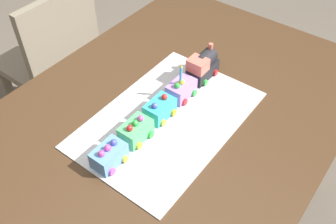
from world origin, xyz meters
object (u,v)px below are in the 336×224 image
object	(u,v)px
cake_car_caboose_lavender	(181,89)
cake_car_hopper_sky_blue	(109,155)
cake_car_tanker_turquoise	(160,109)
birthday_candle	(181,73)
dining_table	(173,131)
cake_locomotive	(203,66)
chair	(54,61)
cake_car_flatbed_mint_green	(136,131)

from	to	relation	value
cake_car_caboose_lavender	cake_car_hopper_sky_blue	size ratio (longest dim) A/B	1.00
cake_car_tanker_turquoise	birthday_candle	distance (m)	0.14
cake_car_caboose_lavender	cake_car_hopper_sky_blue	distance (m)	0.35
cake_car_tanker_turquoise	cake_car_hopper_sky_blue	xyz separation A→B (m)	(0.24, -0.00, 0.00)
cake_car_tanker_turquoise	birthday_candle	bearing A→B (deg)	180.00
dining_table	cake_car_caboose_lavender	xyz separation A→B (m)	(-0.07, -0.02, 0.14)
dining_table	birthday_candle	world-z (taller)	birthday_candle
dining_table	cake_locomotive	size ratio (longest dim) A/B	10.00
cake_locomotive	cake_car_hopper_sky_blue	bearing A→B (deg)	-0.00
chair	cake_car_caboose_lavender	distance (m)	0.87
cake_locomotive	cake_car_hopper_sky_blue	size ratio (longest dim) A/B	1.40
dining_table	cake_car_tanker_turquoise	distance (m)	0.15
cake_car_caboose_lavender	cake_car_tanker_turquoise	xyz separation A→B (m)	(0.12, 0.00, 0.00)
cake_car_caboose_lavender	cake_car_hopper_sky_blue	xyz separation A→B (m)	(0.35, -0.00, 0.00)
dining_table	cake_car_flatbed_mint_green	size ratio (longest dim) A/B	14.00
chair	cake_car_tanker_turquoise	bearing A→B (deg)	77.48
cake_locomotive	cake_car_tanker_turquoise	bearing A→B (deg)	-0.00
cake_car_hopper_sky_blue	cake_car_caboose_lavender	bearing A→B (deg)	180.00
cake_car_tanker_turquoise	cake_car_hopper_sky_blue	distance (m)	0.24
cake_car_flatbed_mint_green	cake_car_hopper_sky_blue	xyz separation A→B (m)	(0.12, 0.00, 0.00)
cake_car_flatbed_mint_green	cake_car_hopper_sky_blue	distance (m)	0.12
cake_locomotive	cake_car_hopper_sky_blue	xyz separation A→B (m)	(0.48, -0.00, -0.02)
cake_locomotive	cake_car_caboose_lavender	bearing A→B (deg)	-0.00
cake_car_caboose_lavender	dining_table	bearing A→B (deg)	13.71
cake_car_tanker_turquoise	birthday_candle	world-z (taller)	birthday_candle
cake_car_tanker_turquoise	cake_car_hopper_sky_blue	bearing A→B (deg)	-0.00
dining_table	cake_car_tanker_turquoise	bearing A→B (deg)	-18.46
chair	cake_locomotive	distance (m)	0.88
dining_table	cake_car_hopper_sky_blue	world-z (taller)	cake_car_hopper_sky_blue
chair	dining_table	bearing A→B (deg)	81.02
cake_car_caboose_lavender	cake_car_flatbed_mint_green	xyz separation A→B (m)	(0.24, -0.00, 0.00)
cake_locomotive	cake_car_flatbed_mint_green	bearing A→B (deg)	-0.00
cake_car_hopper_sky_blue	cake_locomotive	bearing A→B (deg)	180.00
cake_car_flatbed_mint_green	cake_locomotive	bearing A→B (deg)	180.00
chair	cake_car_tanker_turquoise	distance (m)	0.89
cake_locomotive	cake_car_tanker_turquoise	xyz separation A→B (m)	(0.25, -0.00, -0.02)
dining_table	chair	world-z (taller)	chair
birthday_candle	cake_car_flatbed_mint_green	bearing A→B (deg)	-0.00
cake_car_flatbed_mint_green	birthday_candle	xyz separation A→B (m)	(-0.23, 0.00, 0.07)
chair	cake_car_flatbed_mint_green	bearing A→B (deg)	69.90
cake_car_tanker_turquoise	birthday_candle	size ratio (longest dim) A/B	1.50
cake_car_flatbed_mint_green	birthday_candle	size ratio (longest dim) A/B	1.50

